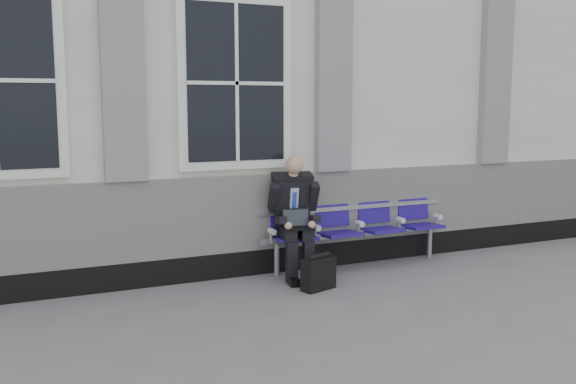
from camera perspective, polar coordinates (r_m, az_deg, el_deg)
name	(u,v)px	position (r m, az deg, el deg)	size (l,w,h in m)	color
ground	(254,318)	(6.23, -3.02, -11.13)	(70.00, 70.00, 0.00)	slate
station_building	(162,89)	(9.21, -11.15, 8.99)	(14.40, 4.40, 4.49)	silver
bench	(357,222)	(8.04, 6.14, -2.70)	(2.60, 0.47, 0.91)	#9EA0A3
businessman	(294,212)	(7.47, 0.56, -1.79)	(0.61, 0.82, 1.42)	black
briefcase	(318,273)	(7.07, 2.73, -7.21)	(0.42, 0.28, 0.40)	black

